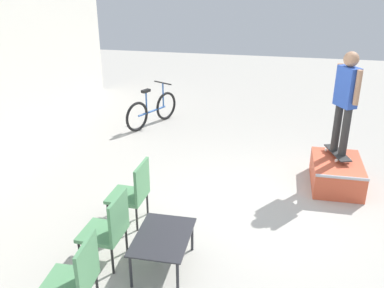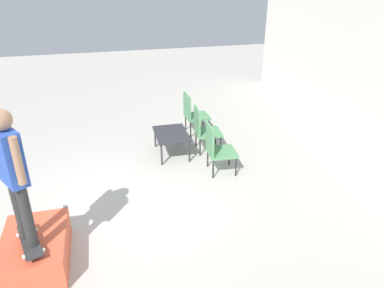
# 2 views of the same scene
# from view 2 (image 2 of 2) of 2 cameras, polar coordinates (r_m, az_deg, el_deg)

# --- Properties ---
(ground_plane) EXTENTS (24.00, 24.00, 0.00)m
(ground_plane) POSITION_cam_2_polar(r_m,az_deg,el_deg) (6.43, -10.65, -8.96)
(ground_plane) COLOR #B7B2A8
(skate_ramp_box) EXTENTS (1.20, 0.81, 0.47)m
(skate_ramp_box) POSITION_cam_2_polar(r_m,az_deg,el_deg) (5.53, -22.66, -14.65)
(skate_ramp_box) COLOR #DB5638
(skate_ramp_box) RESTS_ON ground_plane
(skateboard_on_ramp) EXTENTS (0.75, 0.41, 0.07)m
(skateboard_on_ramp) POSITION_cam_2_polar(r_m,az_deg,el_deg) (5.20, -23.48, -13.37)
(skateboard_on_ramp) COLOR #2D2D2D
(skateboard_on_ramp) RESTS_ON skate_ramp_box
(person_skater) EXTENTS (0.50, 0.37, 1.73)m
(person_skater) POSITION_cam_2_polar(r_m,az_deg,el_deg) (4.65, -25.71, -3.38)
(person_skater) COLOR #2D2D2D
(person_skater) RESTS_ON skateboard_on_ramp
(coffee_table) EXTENTS (0.94, 0.66, 0.47)m
(coffee_table) POSITION_cam_2_polar(r_m,az_deg,el_deg) (7.70, -3.16, 1.29)
(coffee_table) COLOR #2D2D33
(coffee_table) RESTS_ON ground_plane
(patio_chair_left) EXTENTS (0.54, 0.54, 0.95)m
(patio_chair_left) POSITION_cam_2_polar(r_m,az_deg,el_deg) (8.64, 0.15, 4.82)
(patio_chair_left) COLOR black
(patio_chair_left) RESTS_ON ground_plane
(patio_chair_center) EXTENTS (0.55, 0.55, 0.95)m
(patio_chair_center) POSITION_cam_2_polar(r_m,az_deg,el_deg) (7.81, 1.79, 2.43)
(patio_chair_center) COLOR black
(patio_chair_center) RESTS_ON ground_plane
(patio_chair_right) EXTENTS (0.54, 0.54, 0.95)m
(patio_chair_right) POSITION_cam_2_polar(r_m,az_deg,el_deg) (7.00, 3.82, -0.57)
(patio_chair_right) COLOR black
(patio_chair_right) RESTS_ON ground_plane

